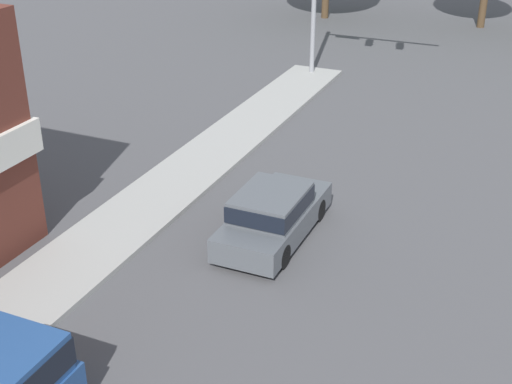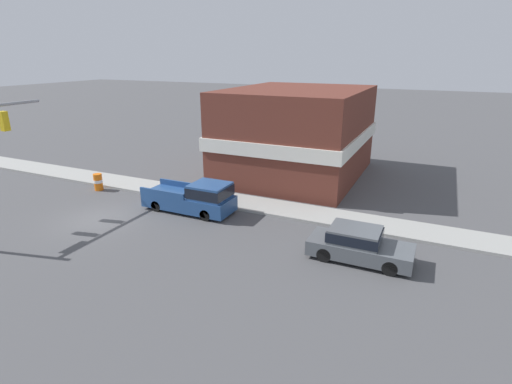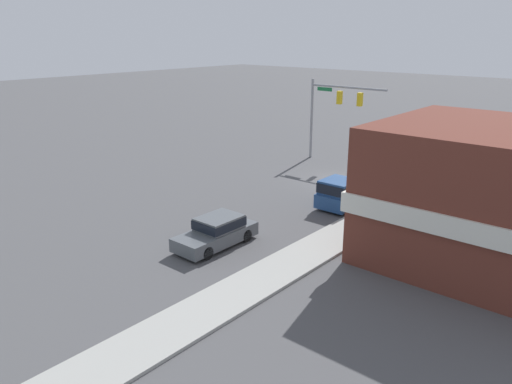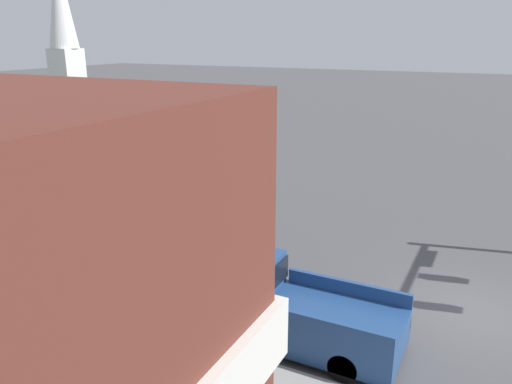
% 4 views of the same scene
% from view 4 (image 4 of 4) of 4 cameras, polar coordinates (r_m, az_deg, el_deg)
% --- Properties ---
extents(ground_plane, '(200.00, 200.00, 0.00)m').
position_cam_4_polar(ground_plane, '(14.84, 23.45, -12.57)').
color(ground_plane, '#4C4C4F').
extents(car_lead, '(1.86, 4.56, 1.51)m').
position_cam_4_polar(car_lead, '(19.46, -22.89, -2.86)').
color(car_lead, black).
rests_on(car_lead, ground).
extents(pickup_truck_parked, '(2.00, 5.44, 1.86)m').
position_cam_4_polar(pickup_truck_parked, '(12.42, 1.37, -12.21)').
color(pickup_truck_parked, black).
rests_on(pickup_truck_parked, ground).
extents(church_steeple, '(2.33, 2.33, 13.70)m').
position_cam_4_polar(church_steeple, '(45.02, -21.14, 16.35)').
color(church_steeple, white).
rests_on(church_steeple, ground).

